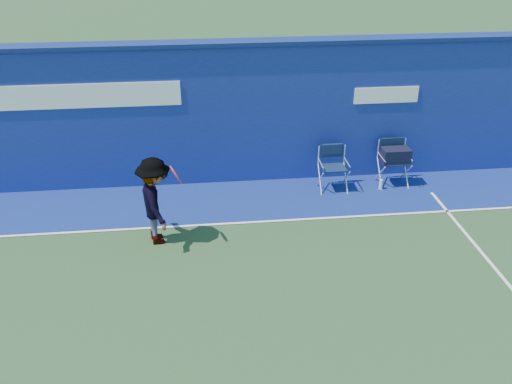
{
  "coord_description": "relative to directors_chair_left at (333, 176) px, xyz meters",
  "views": [
    {
      "loc": [
        -0.37,
        -5.8,
        5.52
      ],
      "look_at": [
        0.54,
        2.6,
        1.0
      ],
      "focal_mm": 38.0,
      "sensor_mm": 36.0,
      "label": 1
    }
  ],
  "objects": [
    {
      "name": "court_lines",
      "position": [
        -2.41,
        -3.83,
        -0.31
      ],
      "size": [
        24.0,
        12.0,
        0.01
      ],
      "color": "white",
      "rests_on": "out_of_bounds_strip"
    },
    {
      "name": "directors_chair_left",
      "position": [
        0.0,
        0.0,
        0.0
      ],
      "size": [
        0.57,
        0.53,
        0.96
      ],
      "color": "silver",
      "rests_on": "ground"
    },
    {
      "name": "water_bottle",
      "position": [
        1.05,
        -0.13,
        -0.2
      ],
      "size": [
        0.07,
        0.07,
        0.23
      ],
      "primitive_type": "cylinder",
      "color": "white",
      "rests_on": "ground"
    },
    {
      "name": "out_of_bounds_strip",
      "position": [
        -2.41,
        -0.33,
        -0.31
      ],
      "size": [
        24.0,
        1.8,
        0.01
      ],
      "primitive_type": "cube",
      "color": "navy",
      "rests_on": "ground"
    },
    {
      "name": "directors_chair_right",
      "position": [
        1.37,
        0.1,
        0.1
      ],
      "size": [
        0.59,
        0.53,
        0.99
      ],
      "color": "silver",
      "rests_on": "ground"
    },
    {
      "name": "tennis_player",
      "position": [
        -3.65,
        -1.66,
        0.51
      ],
      "size": [
        0.97,
        1.18,
        1.65
      ],
      "color": "#EA4738",
      "rests_on": "ground"
    },
    {
      "name": "ground",
      "position": [
        -2.41,
        -4.43,
        -0.32
      ],
      "size": [
        80.0,
        80.0,
        0.0
      ],
      "primitive_type": "plane",
      "color": "#284424",
      "rests_on": "ground"
    },
    {
      "name": "stadium_wall",
      "position": [
        -2.41,
        0.77,
        1.23
      ],
      "size": [
        24.0,
        0.5,
        3.08
      ],
      "color": "navy",
      "rests_on": "ground"
    }
  ]
}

